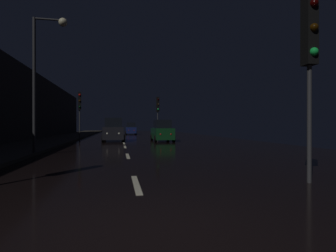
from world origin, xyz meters
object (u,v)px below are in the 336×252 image
object	(u,v)px
streetlamp_overhead	(44,63)
car_parked_right_far	(162,131)
car_distant_taillights	(131,129)
traffic_light_near_right	(310,45)
traffic_light_far_left	(80,105)
traffic_light_far_right	(158,108)
car_approaching_headlights	(114,131)

from	to	relation	value
streetlamp_overhead	car_parked_right_far	world-z (taller)	streetlamp_overhead
car_distant_taillights	traffic_light_near_right	bearing A→B (deg)	-175.54
traffic_light_far_left	traffic_light_far_right	xyz separation A→B (m)	(9.01, 4.29, 0.09)
traffic_light_near_right	car_approaching_headlights	bearing A→B (deg)	-160.33
streetlamp_overhead	car_approaching_headlights	bearing A→B (deg)	73.86
car_parked_right_far	car_distant_taillights	xyz separation A→B (m)	(-2.09, 19.69, -0.04)
car_parked_right_far	streetlamp_overhead	bearing A→B (deg)	142.67
traffic_light_far_left	traffic_light_far_right	size ratio (longest dim) A/B	0.98
traffic_light_far_right	car_parked_right_far	xyz separation A→B (m)	(-0.81, -8.26, -2.85)
streetlamp_overhead	car_parked_right_far	size ratio (longest dim) A/B	1.74
traffic_light_far_right	car_parked_right_far	bearing A→B (deg)	-19.79
car_approaching_headlights	car_parked_right_far	world-z (taller)	car_approaching_headlights
traffic_light_near_right	car_parked_right_far	bearing A→B (deg)	-173.24
car_approaching_headlights	car_distant_taillights	bearing A→B (deg)	172.26
traffic_light_near_right	traffic_light_far_right	size ratio (longest dim) A/B	0.98
car_approaching_headlights	traffic_light_near_right	bearing A→B (deg)	15.67
streetlamp_overhead	car_parked_right_far	bearing A→B (deg)	52.67
streetlamp_overhead	car_parked_right_far	xyz separation A→B (m)	(7.94, 10.42, -3.80)
traffic_light_far_left	car_distant_taillights	xyz separation A→B (m)	(6.11, 15.71, -2.79)
car_approaching_headlights	streetlamp_overhead	bearing A→B (deg)	-16.14
car_distant_taillights	car_approaching_headlights	bearing A→B (deg)	172.26
traffic_light_far_left	car_parked_right_far	bearing A→B (deg)	52.30
traffic_light_far_left	traffic_light_far_right	distance (m)	9.97
streetlamp_overhead	car_approaching_headlights	size ratio (longest dim) A/B	1.60
streetlamp_overhead	traffic_light_near_right	bearing A→B (deg)	-42.91
traffic_light_near_right	traffic_light_far_right	xyz separation A→B (m)	(-0.09, 26.90, 0.09)
traffic_light_far_left	car_parked_right_far	distance (m)	9.52
traffic_light_near_right	streetlamp_overhead	bearing A→B (deg)	-128.92
traffic_light_near_right	car_distant_taillights	world-z (taller)	traffic_light_near_right
traffic_light_far_left	car_distant_taillights	distance (m)	17.09
streetlamp_overhead	car_approaching_headlights	distance (m)	12.51
traffic_light_far_right	car_approaching_headlights	xyz separation A→B (m)	(-5.43, -7.21, -2.76)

